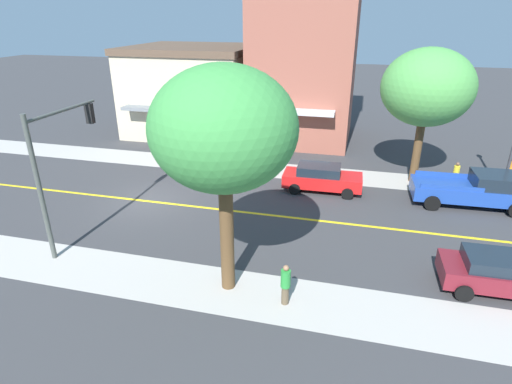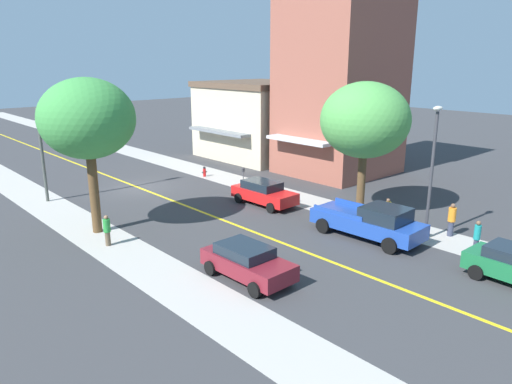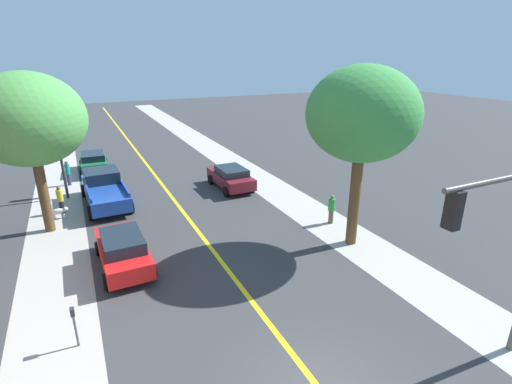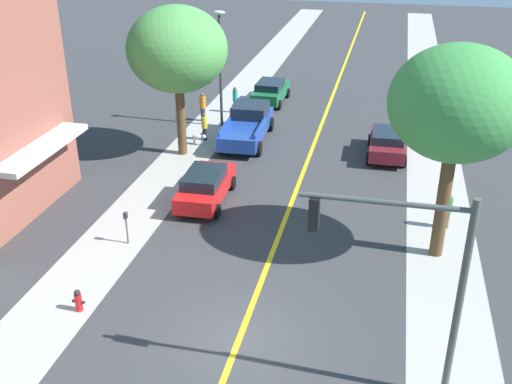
{
  "view_description": "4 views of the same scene",
  "coord_description": "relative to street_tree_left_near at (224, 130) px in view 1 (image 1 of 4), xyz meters",
  "views": [
    {
      "loc": [
        18.56,
        10.85,
        9.54
      ],
      "look_at": [
        2.61,
        6.78,
        2.38
      ],
      "focal_mm": 29.12,
      "sensor_mm": 36.0,
      "label": 1
    },
    {
      "loc": [
        16.23,
        30.41,
        8.97
      ],
      "look_at": [
        -1.09,
        11.32,
        1.83
      ],
      "focal_mm": 33.57,
      "sensor_mm": 36.0,
      "label": 2
    },
    {
      "loc": [
        -4.96,
        -6.25,
        8.55
      ],
      "look_at": [
        2.09,
        8.47,
        2.61
      ],
      "focal_mm": 26.93,
      "sensor_mm": 36.0,
      "label": 3
    },
    {
      "loc": [
        3.88,
        -14.77,
        12.5
      ],
      "look_at": [
        -1.07,
        7.11,
        1.67
      ],
      "focal_mm": 42.77,
      "sensor_mm": 36.0,
      "label": 4
    }
  ],
  "objects": [
    {
      "name": "street_tree_left_near",
      "position": [
        0.0,
        0.0,
        0.0
      ],
      "size": [
        4.85,
        4.85,
        8.16
      ],
      "color": "brown",
      "rests_on": "ground"
    },
    {
      "name": "pedestrian_green_shirt",
      "position": [
        0.47,
        2.26,
        -5.22
      ],
      "size": [
        0.35,
        0.35,
        1.58
      ],
      "rotation": [
        0.0,
        0.0,
        5.63
      ],
      "color": "brown",
      "rests_on": "ground"
    },
    {
      "name": "blue_pickup_truck",
      "position": [
        -10.04,
        10.47,
        -5.12
      ],
      "size": [
        2.55,
        5.97,
        1.86
      ],
      "rotation": [
        0.0,
        0.0,
        1.61
      ],
      "color": "#1E429E",
      "rests_on": "ground"
    },
    {
      "name": "sidewalk_left",
      "position": [
        -12.72,
        -6.62,
        -6.05
      ],
      "size": [
        2.76,
        126.0,
        0.01
      ],
      "primitive_type": "cube",
      "color": "#ADA8A0",
      "rests_on": "ground"
    },
    {
      "name": "road_centerline_stripe",
      "position": [
        -6.22,
        -6.62,
        -6.05
      ],
      "size": [
        0.2,
        126.0,
        0.0
      ],
      "primitive_type": "cube",
      "color": "yellow",
      "rests_on": "ground"
    },
    {
      "name": "street_tree_right_corner",
      "position": [
        -12.99,
        7.7,
        -0.43
      ],
      "size": [
        5.12,
        5.12,
        7.82
      ],
      "color": "brown",
      "rests_on": "ground"
    },
    {
      "name": "parking_meter",
      "position": [
        -12.02,
        -1.88,
        -5.14
      ],
      "size": [
        0.12,
        0.18,
        1.39
      ],
      "color": "#4C4C51",
      "rests_on": "ground"
    },
    {
      "name": "pedestrian_orange_shirt",
      "position": [
        -13.51,
        13.11,
        -5.12
      ],
      "size": [
        0.39,
        0.39,
        1.78
      ],
      "rotation": [
        0.0,
        0.0,
        2.48
      ],
      "color": "#33384C",
      "rests_on": "ground"
    },
    {
      "name": "small_dog",
      "position": [
        -12.52,
        9.14,
        -5.63
      ],
      "size": [
        0.86,
        0.41,
        0.64
      ],
      "rotation": [
        0.0,
        0.0,
        6.12
      ],
      "color": "silver",
      "rests_on": "ground"
    },
    {
      "name": "traffic_light_mast",
      "position": [
        -1.38,
        -7.74,
        -1.94
      ],
      "size": [
        4.33,
        0.32,
        6.12
      ],
      "rotation": [
        0.0,
        0.0,
        3.14
      ],
      "color": "#474C47",
      "rests_on": "ground"
    },
    {
      "name": "pedestrian_yellow_shirt",
      "position": [
        -12.43,
        9.94,
        -5.22
      ],
      "size": [
        0.33,
        0.33,
        1.58
      ],
      "rotation": [
        0.0,
        0.0,
        0.27
      ],
      "color": "black",
      "rests_on": "ground"
    },
    {
      "name": "pale_office_building",
      "position": [
        -20.92,
        -0.37,
        1.56
      ],
      "size": [
        9.63,
        7.84,
        15.19
      ],
      "rotation": [
        0.0,
        0.0,
        -1.57
      ],
      "color": "#935142",
      "rests_on": "ground"
    },
    {
      "name": "corner_shop_building",
      "position": [
        -20.92,
        -9.62,
        -2.53
      ],
      "size": [
        10.4,
        10.06,
        7.02
      ],
      "rotation": [
        0.0,
        0.0,
        -1.57
      ],
      "color": "beige",
      "rests_on": "ground"
    },
    {
      "name": "red_sedan_left_curb",
      "position": [
        -10.06,
        2.4,
        -5.25
      ],
      "size": [
        2.07,
        4.49,
        1.54
      ],
      "rotation": [
        0.0,
        0.0,
        1.59
      ],
      "color": "red",
      "rests_on": "ground"
    },
    {
      "name": "sidewalk_right",
      "position": [
        0.28,
        -6.62,
        -6.05
      ],
      "size": [
        2.76,
        126.0,
        0.01
      ],
      "primitive_type": "cube",
      "color": "#ADA8A0",
      "rests_on": "ground"
    },
    {
      "name": "maroon_sedan_right_curb",
      "position": [
        -2.21,
        9.76,
        -5.27
      ],
      "size": [
        2.11,
        4.26,
        1.47
      ],
      "rotation": [
        0.0,
        0.0,
        1.59
      ],
      "color": "maroon",
      "rests_on": "ground"
    },
    {
      "name": "fire_hydrant",
      "position": [
        -11.82,
        -6.39,
        -5.65
      ],
      "size": [
        0.44,
        0.24,
        0.82
      ],
      "color": "red",
      "rests_on": "ground"
    },
    {
      "name": "ground_plane",
      "position": [
        -6.22,
        -6.62,
        -6.05
      ],
      "size": [
        140.0,
        140.0,
        0.0
      ],
      "primitive_type": "plane",
      "color": "#38383A"
    }
  ]
}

